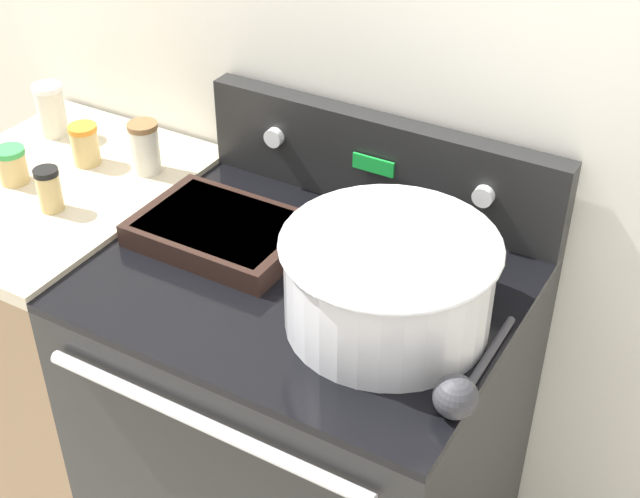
{
  "coord_description": "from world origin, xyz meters",
  "views": [
    {
      "loc": [
        0.68,
        -0.8,
        1.93
      ],
      "look_at": [
        0.02,
        0.33,
        1.01
      ],
      "focal_mm": 50.0,
      "sensor_mm": 36.0,
      "label": 1
    }
  ],
  "objects_px": {
    "spice_jar_white_cap": "(51,110)",
    "spice_jar_black_cap": "(49,189)",
    "mixing_bowl": "(389,278)",
    "casserole_dish": "(222,230)",
    "spice_jar_orange_cap": "(85,144)",
    "spice_jar_green_cap": "(12,165)",
    "spice_jar_brown_cap": "(145,147)",
    "ladle": "(459,392)"
  },
  "relations": [
    {
      "from": "spice_jar_green_cap",
      "to": "spice_jar_white_cap",
      "type": "bearing_deg",
      "value": 111.86
    },
    {
      "from": "spice_jar_brown_cap",
      "to": "spice_jar_orange_cap",
      "type": "bearing_deg",
      "value": -164.06
    },
    {
      "from": "mixing_bowl",
      "to": "spice_jar_green_cap",
      "type": "height_order",
      "value": "mixing_bowl"
    },
    {
      "from": "mixing_bowl",
      "to": "spice_jar_brown_cap",
      "type": "xyz_separation_m",
      "value": [
        -0.67,
        0.19,
        -0.02
      ]
    },
    {
      "from": "mixing_bowl",
      "to": "spice_jar_orange_cap",
      "type": "height_order",
      "value": "mixing_bowl"
    },
    {
      "from": "mixing_bowl",
      "to": "spice_jar_green_cap",
      "type": "distance_m",
      "value": 0.88
    },
    {
      "from": "spice_jar_brown_cap",
      "to": "spice_jar_white_cap",
      "type": "xyz_separation_m",
      "value": [
        -0.29,
        0.03,
        0.0
      ]
    },
    {
      "from": "mixing_bowl",
      "to": "spice_jar_black_cap",
      "type": "bearing_deg",
      "value": -177.51
    },
    {
      "from": "casserole_dish",
      "to": "spice_jar_orange_cap",
      "type": "xyz_separation_m",
      "value": [
        -0.42,
        0.09,
        0.03
      ]
    },
    {
      "from": "spice_jar_black_cap",
      "to": "spice_jar_green_cap",
      "type": "height_order",
      "value": "spice_jar_black_cap"
    },
    {
      "from": "ladle",
      "to": "spice_jar_brown_cap",
      "type": "height_order",
      "value": "spice_jar_brown_cap"
    },
    {
      "from": "casserole_dish",
      "to": "ladle",
      "type": "bearing_deg",
      "value": -18.14
    },
    {
      "from": "spice_jar_orange_cap",
      "to": "mixing_bowl",
      "type": "bearing_deg",
      "value": -10.32
    },
    {
      "from": "casserole_dish",
      "to": "spice_jar_orange_cap",
      "type": "distance_m",
      "value": 0.43
    },
    {
      "from": "spice_jar_brown_cap",
      "to": "spice_jar_white_cap",
      "type": "height_order",
      "value": "spice_jar_white_cap"
    },
    {
      "from": "spice_jar_black_cap",
      "to": "spice_jar_orange_cap",
      "type": "bearing_deg",
      "value": 111.17
    },
    {
      "from": "ladle",
      "to": "spice_jar_green_cap",
      "type": "height_order",
      "value": "spice_jar_green_cap"
    },
    {
      "from": "ladle",
      "to": "spice_jar_green_cap",
      "type": "relative_size",
      "value": 3.59
    },
    {
      "from": "spice_jar_white_cap",
      "to": "spice_jar_brown_cap",
      "type": "bearing_deg",
      "value": -5.17
    },
    {
      "from": "ladle",
      "to": "spice_jar_white_cap",
      "type": "xyz_separation_m",
      "value": [
        -1.15,
        0.34,
        0.04
      ]
    },
    {
      "from": "ladle",
      "to": "spice_jar_orange_cap",
      "type": "xyz_separation_m",
      "value": [
        -0.99,
        0.27,
        0.03
      ]
    },
    {
      "from": "spice_jar_black_cap",
      "to": "spice_jar_green_cap",
      "type": "relative_size",
      "value": 1.17
    },
    {
      "from": "casserole_dish",
      "to": "spice_jar_black_cap",
      "type": "bearing_deg",
      "value": -165.14
    },
    {
      "from": "ladle",
      "to": "mixing_bowl",
      "type": "bearing_deg",
      "value": 145.69
    },
    {
      "from": "casserole_dish",
      "to": "spice_jar_green_cap",
      "type": "xyz_separation_m",
      "value": [
        -0.5,
        -0.05,
        0.03
      ]
    },
    {
      "from": "mixing_bowl",
      "to": "ladle",
      "type": "distance_m",
      "value": 0.23
    },
    {
      "from": "spice_jar_white_cap",
      "to": "spice_jar_green_cap",
      "type": "bearing_deg",
      "value": -68.14
    },
    {
      "from": "spice_jar_orange_cap",
      "to": "spice_jar_green_cap",
      "type": "relative_size",
      "value": 1.15
    },
    {
      "from": "spice_jar_brown_cap",
      "to": "spice_jar_orange_cap",
      "type": "distance_m",
      "value": 0.14
    },
    {
      "from": "mixing_bowl",
      "to": "spice_jar_brown_cap",
      "type": "relative_size",
      "value": 3.22
    },
    {
      "from": "mixing_bowl",
      "to": "ladle",
      "type": "xyz_separation_m",
      "value": [
        0.18,
        -0.13,
        -0.06
      ]
    },
    {
      "from": "spice_jar_white_cap",
      "to": "casserole_dish",
      "type": "bearing_deg",
      "value": -14.64
    },
    {
      "from": "casserole_dish",
      "to": "spice_jar_green_cap",
      "type": "relative_size",
      "value": 4.1
    },
    {
      "from": "spice_jar_white_cap",
      "to": "spice_jar_black_cap",
      "type": "bearing_deg",
      "value": -46.95
    },
    {
      "from": "spice_jar_black_cap",
      "to": "spice_jar_white_cap",
      "type": "height_order",
      "value": "spice_jar_white_cap"
    },
    {
      "from": "casserole_dish",
      "to": "spice_jar_black_cap",
      "type": "height_order",
      "value": "spice_jar_black_cap"
    },
    {
      "from": "mixing_bowl",
      "to": "spice_jar_white_cap",
      "type": "distance_m",
      "value": 0.99
    },
    {
      "from": "casserole_dish",
      "to": "spice_jar_white_cap",
      "type": "height_order",
      "value": "spice_jar_white_cap"
    },
    {
      "from": "spice_jar_brown_cap",
      "to": "spice_jar_black_cap",
      "type": "bearing_deg",
      "value": -106.99
    },
    {
      "from": "mixing_bowl",
      "to": "casserole_dish",
      "type": "xyz_separation_m",
      "value": [
        -0.39,
        0.06,
        -0.07
      ]
    },
    {
      "from": "spice_jar_green_cap",
      "to": "casserole_dish",
      "type": "bearing_deg",
      "value": 6.01
    },
    {
      "from": "mixing_bowl",
      "to": "ladle",
      "type": "bearing_deg",
      "value": -34.31
    }
  ]
}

